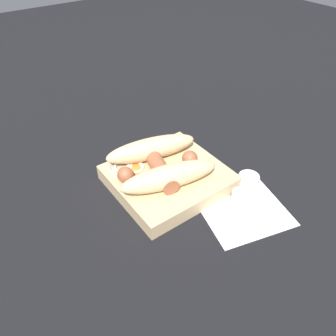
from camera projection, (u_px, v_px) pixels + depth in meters
ground_plane at (168, 184)px, 0.66m from camera, size 3.00×3.00×0.00m
food_tray at (168, 178)px, 0.65m from camera, size 0.21×0.20×0.03m
bread_roll at (160, 162)px, 0.63m from camera, size 0.22×0.18×0.04m
sausage at (159, 166)px, 0.63m from camera, size 0.16×0.14×0.03m
pickled_veggies at (128, 166)px, 0.65m from camera, size 0.08×0.06×0.01m
napkin at (241, 207)px, 0.61m from camera, size 0.18×0.18×0.00m
condiment_cup_near at (242, 200)px, 0.61m from camera, size 0.04×0.04×0.03m
condiment_cup_far at (248, 182)px, 0.65m from camera, size 0.04×0.04×0.03m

